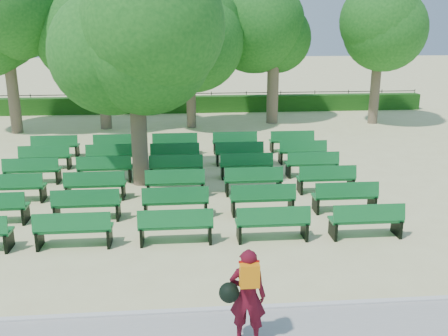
% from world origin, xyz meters
% --- Properties ---
extents(ground, '(120.00, 120.00, 0.00)m').
position_xyz_m(ground, '(0.00, 0.00, 0.00)').
color(ground, beige).
extents(curb, '(30.00, 0.12, 0.10)m').
position_xyz_m(curb, '(0.00, -6.25, 0.05)').
color(curb, silver).
rests_on(curb, ground).
extents(hedge, '(26.00, 0.70, 0.90)m').
position_xyz_m(hedge, '(0.00, 14.00, 0.45)').
color(hedge, '#1B5014').
rests_on(hedge, ground).
extents(fence, '(26.00, 0.10, 1.02)m').
position_xyz_m(fence, '(0.00, 14.40, 0.00)').
color(fence, black).
rests_on(fence, ground).
extents(tree_line, '(21.80, 6.80, 7.04)m').
position_xyz_m(tree_line, '(0.00, 10.00, 0.00)').
color(tree_line, '#1F661D').
rests_on(tree_line, ground).
extents(bench_array, '(1.73, 0.62, 1.08)m').
position_xyz_m(bench_array, '(-0.99, 0.76, 0.09)').
color(bench_array, '#126A2D').
rests_on(bench_array, ground).
extents(tree_among, '(4.21, 4.21, 6.17)m').
position_xyz_m(tree_among, '(-2.06, 1.22, 4.24)').
color(tree_among, brown).
rests_on(tree_among, ground).
extents(person, '(0.77, 0.50, 1.57)m').
position_xyz_m(person, '(0.15, -7.15, 0.87)').
color(person, '#4D0B18').
rests_on(person, ground).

